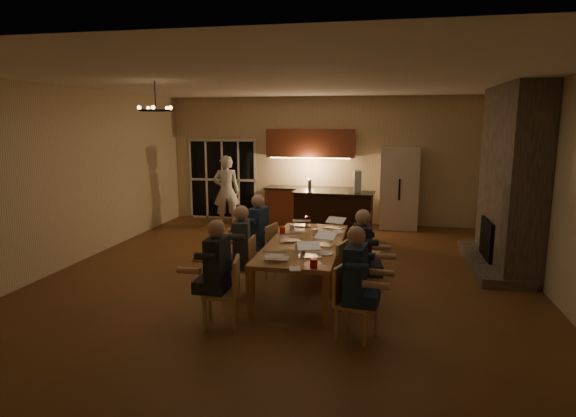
# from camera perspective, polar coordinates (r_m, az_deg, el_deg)

# --- Properties ---
(floor) EXTENTS (9.00, 9.00, 0.00)m
(floor) POSITION_cam_1_polar(r_m,az_deg,el_deg) (8.28, 0.09, -7.86)
(floor) COLOR brown
(floor) RESTS_ON ground
(back_wall) EXTENTS (8.00, 0.04, 3.20)m
(back_wall) POSITION_cam_1_polar(r_m,az_deg,el_deg) (12.38, 4.23, 5.69)
(back_wall) COLOR beige
(back_wall) RESTS_ON ground
(left_wall) EXTENTS (0.04, 9.00, 3.20)m
(left_wall) POSITION_cam_1_polar(r_m,az_deg,el_deg) (9.57, -24.28, 3.49)
(left_wall) COLOR beige
(left_wall) RESTS_ON ground
(right_wall) EXTENTS (0.04, 9.00, 3.20)m
(right_wall) POSITION_cam_1_polar(r_m,az_deg,el_deg) (8.17, 28.98, 2.11)
(right_wall) COLOR beige
(right_wall) RESTS_ON ground
(ceiling) EXTENTS (8.00, 9.00, 0.04)m
(ceiling) POSITION_cam_1_polar(r_m,az_deg,el_deg) (7.90, 0.10, 14.93)
(ceiling) COLOR white
(ceiling) RESTS_ON back_wall
(french_doors) EXTENTS (1.86, 0.08, 2.10)m
(french_doors) POSITION_cam_1_polar(r_m,az_deg,el_deg) (13.00, -7.74, 3.40)
(french_doors) COLOR black
(french_doors) RESTS_ON ground
(fireplace) EXTENTS (0.58, 2.50, 3.20)m
(fireplace) POSITION_cam_1_polar(r_m,az_deg,el_deg) (9.23, 24.89, 3.23)
(fireplace) COLOR #5F554A
(fireplace) RESTS_ON ground
(kitchenette) EXTENTS (2.24, 0.68, 2.40)m
(kitchenette) POSITION_cam_1_polar(r_m,az_deg,el_deg) (12.14, 2.61, 3.72)
(kitchenette) COLOR maroon
(kitchenette) RESTS_ON ground
(refrigerator) EXTENTS (0.90, 0.68, 2.00)m
(refrigerator) POSITION_cam_1_polar(r_m,az_deg,el_deg) (11.98, 13.02, 2.42)
(refrigerator) COLOR beige
(refrigerator) RESTS_ON ground
(dining_table) EXTENTS (1.10, 2.75, 0.75)m
(dining_table) POSITION_cam_1_polar(r_m,az_deg,el_deg) (7.51, 1.98, -6.79)
(dining_table) COLOR #A16640
(dining_table) RESTS_ON ground
(bar_island) EXTENTS (1.79, 0.78, 1.08)m
(bar_island) POSITION_cam_1_polar(r_m,az_deg,el_deg) (10.60, 5.41, -0.88)
(bar_island) COLOR black
(bar_island) RESTS_ON ground
(chair_left_near) EXTENTS (0.52, 0.52, 0.89)m
(chair_left_near) POSITION_cam_1_polar(r_m,az_deg,el_deg) (6.23, -7.94, -9.82)
(chair_left_near) COLOR tan
(chair_left_near) RESTS_ON ground
(chair_left_mid) EXTENTS (0.45, 0.45, 0.89)m
(chair_left_mid) POSITION_cam_1_polar(r_m,az_deg,el_deg) (7.27, -5.89, -6.84)
(chair_left_mid) COLOR tan
(chair_left_mid) RESTS_ON ground
(chair_left_far) EXTENTS (0.52, 0.52, 0.89)m
(chair_left_far) POSITION_cam_1_polar(r_m,az_deg,el_deg) (8.18, -3.21, -4.86)
(chair_left_far) COLOR tan
(chair_left_far) RESTS_ON ground
(chair_right_near) EXTENTS (0.56, 0.56, 0.89)m
(chair_right_near) POSITION_cam_1_polar(r_m,az_deg,el_deg) (5.90, 8.12, -10.99)
(chair_right_near) COLOR tan
(chair_right_near) RESTS_ON ground
(chair_right_mid) EXTENTS (0.55, 0.55, 0.89)m
(chair_right_mid) POSITION_cam_1_polar(r_m,az_deg,el_deg) (6.94, 8.00, -7.73)
(chair_right_mid) COLOR tan
(chair_right_mid) RESTS_ON ground
(chair_right_far) EXTENTS (0.51, 0.51, 0.89)m
(chair_right_far) POSITION_cam_1_polar(r_m,az_deg,el_deg) (8.02, 9.10, -5.29)
(chair_right_far) COLOR tan
(chair_right_far) RESTS_ON ground
(person_left_near) EXTENTS (0.61, 0.61, 1.38)m
(person_left_near) POSITION_cam_1_polar(r_m,az_deg,el_deg) (6.19, -8.36, -7.59)
(person_left_near) COLOR #24282E
(person_left_near) RESTS_ON ground
(person_right_near) EXTENTS (0.67, 0.67, 1.38)m
(person_right_near) POSITION_cam_1_polar(r_m,az_deg,el_deg) (5.80, 7.95, -8.79)
(person_right_near) COLOR navy
(person_right_near) RESTS_ON ground
(person_left_mid) EXTENTS (0.70, 0.70, 1.38)m
(person_left_mid) POSITION_cam_1_polar(r_m,az_deg,el_deg) (7.14, -5.49, -5.10)
(person_left_mid) COLOR #373D41
(person_left_mid) RESTS_ON ground
(person_right_mid) EXTENTS (0.68, 0.68, 1.38)m
(person_right_mid) POSITION_cam_1_polar(r_m,az_deg,el_deg) (6.88, 8.76, -5.78)
(person_right_mid) COLOR #24282E
(person_right_mid) RESTS_ON ground
(person_left_far) EXTENTS (0.70, 0.70, 1.38)m
(person_left_far) POSITION_cam_1_polar(r_m,az_deg,el_deg) (8.17, -3.55, -3.12)
(person_left_far) COLOR navy
(person_left_far) RESTS_ON ground
(standing_person) EXTENTS (0.75, 0.61, 1.77)m
(standing_person) POSITION_cam_1_polar(r_m,az_deg,el_deg) (12.02, -7.32, 2.07)
(standing_person) COLOR silver
(standing_person) RESTS_ON ground
(chandelier) EXTENTS (0.53, 0.53, 0.03)m
(chandelier) POSITION_cam_1_polar(r_m,az_deg,el_deg) (7.97, -15.40, 11.15)
(chandelier) COLOR black
(chandelier) RESTS_ON ceiling
(laptop_a) EXTENTS (0.34, 0.31, 0.23)m
(laptop_a) POSITION_cam_1_polar(r_m,az_deg,el_deg) (6.48, -1.35, -5.07)
(laptop_a) COLOR silver
(laptop_a) RESTS_ON dining_table
(laptop_b) EXTENTS (0.38, 0.35, 0.23)m
(laptop_b) POSITION_cam_1_polar(r_m,az_deg,el_deg) (6.61, 2.57, -4.77)
(laptop_b) COLOR silver
(laptop_b) RESTS_ON dining_table
(laptop_c) EXTENTS (0.39, 0.37, 0.23)m
(laptop_c) POSITION_cam_1_polar(r_m,az_deg,el_deg) (7.46, 0.21, -3.01)
(laptop_c) COLOR silver
(laptop_c) RESTS_ON dining_table
(laptop_d) EXTENTS (0.39, 0.36, 0.23)m
(laptop_d) POSITION_cam_1_polar(r_m,az_deg,el_deg) (7.22, 4.14, -3.49)
(laptop_d) COLOR silver
(laptop_d) RESTS_ON dining_table
(laptop_e) EXTENTS (0.35, 0.32, 0.23)m
(laptop_e) POSITION_cam_1_polar(r_m,az_deg,el_deg) (8.53, 1.65, -1.33)
(laptop_e) COLOR silver
(laptop_e) RESTS_ON dining_table
(laptop_f) EXTENTS (0.38, 0.35, 0.23)m
(laptop_f) POSITION_cam_1_polar(r_m,az_deg,el_deg) (8.38, 5.44, -1.58)
(laptop_f) COLOR silver
(laptop_f) RESTS_ON dining_table
(mug_front) EXTENTS (0.07, 0.07, 0.10)m
(mug_front) POSITION_cam_1_polar(r_m,az_deg,el_deg) (6.94, 1.09, -4.56)
(mug_front) COLOR white
(mug_front) RESTS_ON dining_table
(mug_mid) EXTENTS (0.09, 0.09, 0.10)m
(mug_mid) POSITION_cam_1_polar(r_m,az_deg,el_deg) (7.86, 3.20, -2.83)
(mug_mid) COLOR white
(mug_mid) RESTS_ON dining_table
(mug_back) EXTENTS (0.08, 0.08, 0.10)m
(mug_back) POSITION_cam_1_polar(r_m,az_deg,el_deg) (8.23, 0.44, -2.22)
(mug_back) COLOR white
(mug_back) RESTS_ON dining_table
(redcup_near) EXTENTS (0.09, 0.09, 0.12)m
(redcup_near) POSITION_cam_1_polar(r_m,az_deg,el_deg) (6.11, 3.06, -6.55)
(redcup_near) COLOR red
(redcup_near) RESTS_ON dining_table
(redcup_mid) EXTENTS (0.09, 0.09, 0.12)m
(redcup_mid) POSITION_cam_1_polar(r_m,az_deg,el_deg) (7.92, -0.66, -2.63)
(redcup_mid) COLOR red
(redcup_mid) RESTS_ON dining_table
(can_silver) EXTENTS (0.06, 0.06, 0.12)m
(can_silver) POSITION_cam_1_polar(r_m,az_deg,el_deg) (6.77, 1.79, -4.86)
(can_silver) COLOR #B2B2B7
(can_silver) RESTS_ON dining_table
(can_cola) EXTENTS (0.07, 0.07, 0.12)m
(can_cola) POSITION_cam_1_polar(r_m,az_deg,el_deg) (8.80, 2.29, -1.33)
(can_cola) COLOR #3F0F0C
(can_cola) RESTS_ON dining_table
(can_right) EXTENTS (0.06, 0.06, 0.12)m
(can_right) POSITION_cam_1_polar(r_m,az_deg,el_deg) (7.62, 5.05, -3.19)
(can_right) COLOR #B2B2B7
(can_right) RESTS_ON dining_table
(plate_near) EXTENTS (0.25, 0.25, 0.02)m
(plate_near) POSITION_cam_1_polar(r_m,az_deg,el_deg) (6.77, 4.38, -5.34)
(plate_near) COLOR white
(plate_near) RESTS_ON dining_table
(plate_left) EXTENTS (0.27, 0.27, 0.02)m
(plate_left) POSITION_cam_1_polar(r_m,az_deg,el_deg) (6.59, -1.63, -5.74)
(plate_left) COLOR white
(plate_left) RESTS_ON dining_table
(plate_far) EXTENTS (0.27, 0.27, 0.02)m
(plate_far) POSITION_cam_1_polar(r_m,az_deg,el_deg) (8.05, 5.65, -2.84)
(plate_far) COLOR white
(plate_far) RESTS_ON dining_table
(notepad) EXTENTS (0.18, 0.22, 0.01)m
(notepad) POSITION_cam_1_polar(r_m,az_deg,el_deg) (6.07, 0.82, -7.17)
(notepad) COLOR white
(notepad) RESTS_ON dining_table
(bar_bottle) EXTENTS (0.07, 0.07, 0.24)m
(bar_bottle) POSITION_cam_1_polar(r_m,az_deg,el_deg) (10.67, 2.58, 2.82)
(bar_bottle) COLOR #99999E
(bar_bottle) RESTS_ON bar_island
(bar_blender) EXTENTS (0.18, 0.18, 0.46)m
(bar_blender) POSITION_cam_1_polar(r_m,az_deg,el_deg) (10.42, 8.23, 3.17)
(bar_blender) COLOR silver
(bar_blender) RESTS_ON bar_island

